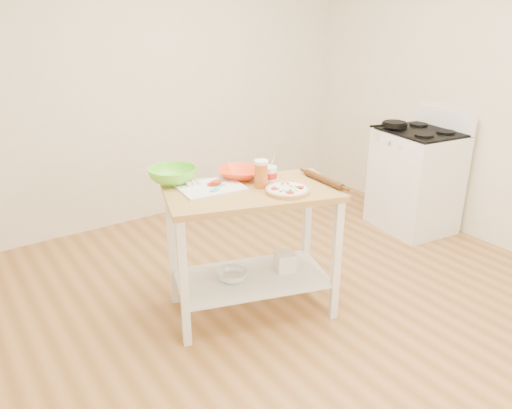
{
  "coord_description": "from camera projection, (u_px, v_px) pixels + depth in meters",
  "views": [
    {
      "loc": [
        -2.02,
        -2.18,
        2.01
      ],
      "look_at": [
        -0.34,
        0.24,
        0.81
      ],
      "focal_mm": 35.0,
      "sensor_mm": 36.0,
      "label": 1
    }
  ],
  "objects": [
    {
      "name": "orange_bowl",
      "position": [
        240.0,
        173.0,
        3.38
      ],
      "size": [
        0.4,
        0.4,
        0.07
      ],
      "primitive_type": "imported",
      "rotation": [
        0.0,
        0.0,
        -0.74
      ],
      "color": "#F14416",
      "rests_on": "prep_island"
    },
    {
      "name": "spatula",
      "position": [
        217.0,
        188.0,
        3.16
      ],
      "size": [
        0.14,
        0.09,
        0.01
      ],
      "rotation": [
        0.0,
        0.0,
        0.3
      ],
      "color": "#3FBEB4",
      "rests_on": "cutting_board"
    },
    {
      "name": "cutting_board",
      "position": [
        210.0,
        187.0,
        3.2
      ],
      "size": [
        0.43,
        0.34,
        0.04
      ],
      "rotation": [
        0.0,
        0.0,
        -0.1
      ],
      "color": "white",
      "rests_on": "prep_island"
    },
    {
      "name": "beer_pint",
      "position": [
        261.0,
        174.0,
        3.19
      ],
      "size": [
        0.09,
        0.09,
        0.18
      ],
      "color": "#BF611F",
      "rests_on": "prep_island"
    },
    {
      "name": "room_shell",
      "position": [
        326.0,
        121.0,
        2.97
      ],
      "size": [
        4.04,
        4.54,
        2.74
      ],
      "color": "#B07941",
      "rests_on": "ground"
    },
    {
      "name": "shelf_glass_bowl",
      "position": [
        232.0,
        275.0,
        3.37
      ],
      "size": [
        0.27,
        0.27,
        0.07
      ],
      "primitive_type": "imported",
      "rotation": [
        0.0,
        0.0,
        -0.31
      ],
      "color": "silver",
      "rests_on": "prep_island"
    },
    {
      "name": "rolling_pin",
      "position": [
        323.0,
        180.0,
        3.29
      ],
      "size": [
        0.06,
        0.37,
        0.04
      ],
      "primitive_type": "cylinder",
      "rotation": [
        1.57,
        0.0,
        -0.04
      ],
      "color": "#502E12",
      "rests_on": "prep_island"
    },
    {
      "name": "knife",
      "position": [
        183.0,
        181.0,
        3.28
      ],
      "size": [
        0.27,
        0.06,
        0.01
      ],
      "rotation": [
        0.0,
        0.0,
        -0.18
      ],
      "color": "silver",
      "rests_on": "cutting_board"
    },
    {
      "name": "yogurt_tub",
      "position": [
        270.0,
        175.0,
        3.28
      ],
      "size": [
        0.09,
        0.09,
        0.2
      ],
      "color": "white",
      "rests_on": "prep_island"
    },
    {
      "name": "skillet",
      "position": [
        394.0,
        125.0,
        4.54
      ],
      "size": [
        0.35,
        0.23,
        0.03
      ],
      "rotation": [
        0.0,
        0.0,
        -0.32
      ],
      "color": "black",
      "rests_on": "gas_stove"
    },
    {
      "name": "shelf_bin",
      "position": [
        285.0,
        261.0,
        3.49
      ],
      "size": [
        0.16,
        0.16,
        0.13
      ],
      "primitive_type": "cube",
      "rotation": [
        0.0,
        0.0,
        -0.31
      ],
      "color": "white",
      "rests_on": "prep_island"
    },
    {
      "name": "gas_stove",
      "position": [
        415.0,
        180.0,
        4.64
      ],
      "size": [
        0.67,
        0.75,
        1.11
      ],
      "rotation": [
        0.0,
        0.0,
        -0.13
      ],
      "color": "white",
      "rests_on": "ground"
    },
    {
      "name": "pizza",
      "position": [
        287.0,
        190.0,
        3.12
      ],
      "size": [
        0.28,
        0.28,
        0.04
      ],
      "rotation": [
        0.0,
        0.0,
        -0.73
      ],
      "color": "tan",
      "rests_on": "prep_island"
    },
    {
      "name": "green_bowl",
      "position": [
        173.0,
        175.0,
        3.29
      ],
      "size": [
        0.44,
        0.44,
        0.1
      ],
      "primitive_type": "imported",
      "rotation": [
        0.0,
        0.0,
        -0.62
      ],
      "color": "#6DDB30",
      "rests_on": "prep_island"
    },
    {
      "name": "prep_island",
      "position": [
        252.0,
        226.0,
        3.28
      ],
      "size": [
        1.22,
        0.9,
        0.9
      ],
      "rotation": [
        0.0,
        0.0,
        -0.31
      ],
      "color": "#B28849",
      "rests_on": "ground"
    }
  ]
}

